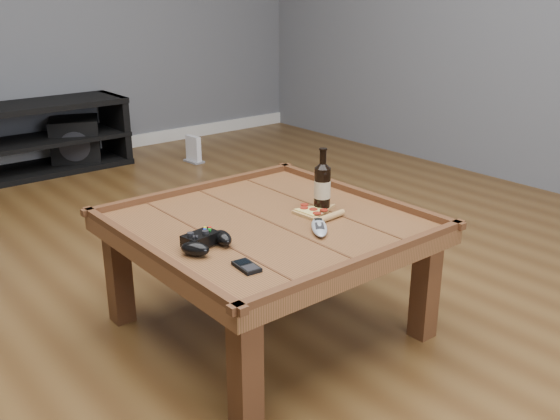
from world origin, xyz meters
TOP-DOWN VIEW (x-y plane):
  - ground at (0.00, 0.00)m, footprint 6.00×6.00m
  - baseboard at (0.00, 2.99)m, footprint 5.00×0.02m
  - coffee_table at (0.00, 0.00)m, footprint 1.03×1.03m
  - media_console at (0.00, 2.75)m, footprint 1.40×0.45m
  - beer_bottle at (0.24, -0.03)m, footprint 0.06×0.06m
  - game_controller at (-0.32, -0.07)m, footprint 0.21×0.15m
  - pizza_slice at (0.19, -0.06)m, footprint 0.16×0.25m
  - smartphone at (-0.31, -0.28)m, footprint 0.06×0.11m
  - remote_control at (0.08, -0.19)m, footprint 0.15×0.18m
  - subwoofer at (0.37, 2.80)m, footprint 0.46×0.46m
  - game_console at (1.07, 2.28)m, footprint 0.10×0.17m

SIDE VIEW (x-z plane):
  - ground at x=0.00m, z-range 0.00..0.00m
  - baseboard at x=0.00m, z-range 0.00..0.10m
  - game_console at x=1.07m, z-range -0.01..0.19m
  - subwoofer at x=0.37m, z-range 0.00..0.35m
  - media_console at x=0.00m, z-range 0.00..0.50m
  - coffee_table at x=0.00m, z-range 0.15..0.63m
  - smartphone at x=-0.31m, z-range 0.45..0.46m
  - pizza_slice at x=0.19m, z-range 0.45..0.47m
  - remote_control at x=0.08m, z-range 0.45..0.48m
  - game_controller at x=-0.32m, z-range 0.45..0.50m
  - beer_bottle at x=0.24m, z-range 0.43..0.67m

